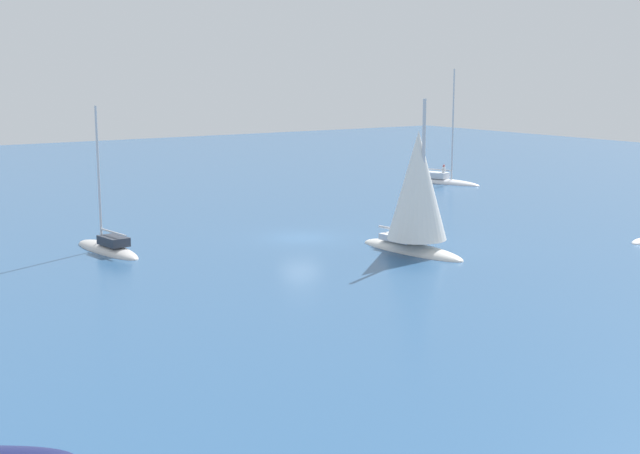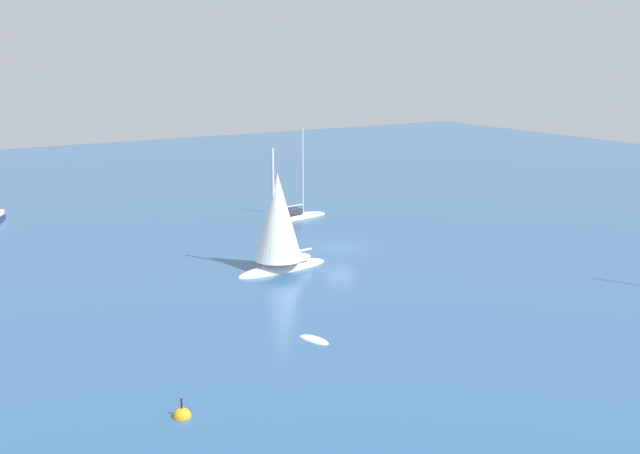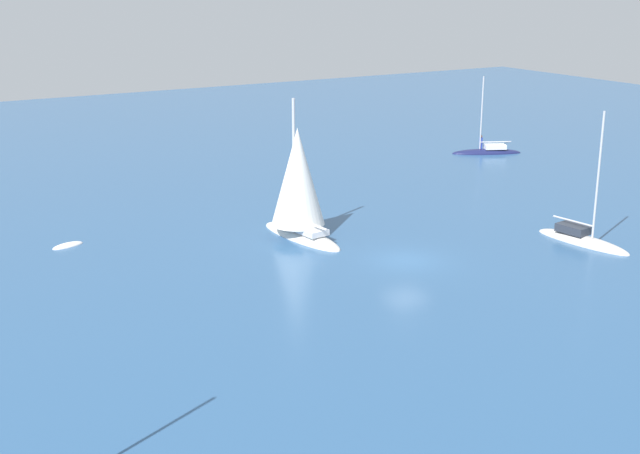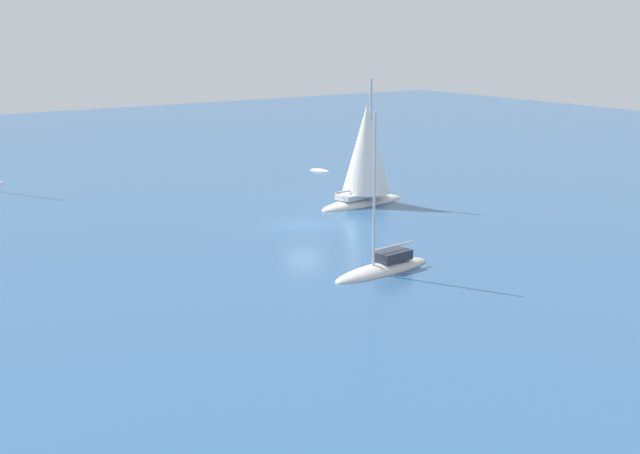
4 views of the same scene
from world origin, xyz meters
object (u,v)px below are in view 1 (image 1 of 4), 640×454
at_px(sailboat, 444,181).
at_px(sloop, 416,197).
at_px(skiff, 640,242).
at_px(sloop_1, 108,249).

xyz_separation_m(sailboat, sloop, (22.37, -22.41, 3.07)).
distance_m(skiff, sailboat, 29.26).
height_order(sailboat, sloop, sailboat).
relative_size(sailboat, sloop_1, 1.23).
distance_m(skiff, sloop_1, 32.39).
bearing_deg(sloop_1, skiff, -126.57).
relative_size(skiff, sloop, 0.24).
height_order(sailboat, sloop_1, sailboat).
relative_size(sloop, sloop_1, 1.05).
distance_m(sailboat, sloop_1, 39.11).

